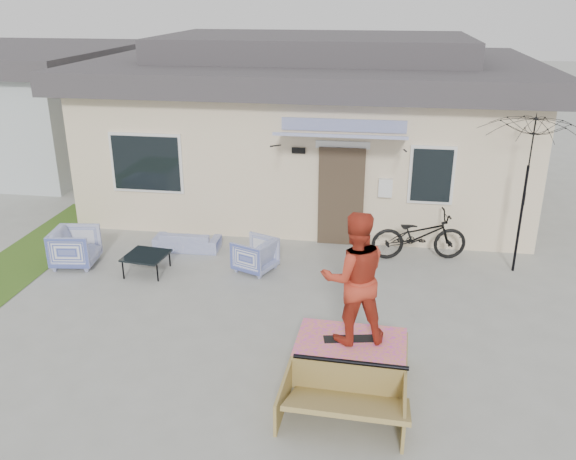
# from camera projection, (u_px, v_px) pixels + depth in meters

# --- Properties ---
(ground) EXTENTS (90.00, 90.00, 0.00)m
(ground) POSITION_uv_depth(u_px,v_px,m) (249.00, 354.00, 8.92)
(ground) COLOR gray
(ground) RESTS_ON ground
(grass_strip) EXTENTS (1.40, 8.00, 0.01)m
(grass_strip) POSITION_uv_depth(u_px,v_px,m) (7.00, 273.00, 11.51)
(grass_strip) COLOR #32551A
(grass_strip) RESTS_ON ground
(house) EXTENTS (10.80, 8.49, 4.10)m
(house) POSITION_uv_depth(u_px,v_px,m) (314.00, 120.00, 15.56)
(house) COLOR beige
(house) RESTS_ON ground
(loveseat) EXTENTS (1.37, 0.44, 0.53)m
(loveseat) POSITION_uv_depth(u_px,v_px,m) (187.00, 237.00, 12.48)
(loveseat) COLOR #3C4AA1
(loveseat) RESTS_ON ground
(armchair_left) EXTENTS (0.85, 0.89, 0.83)m
(armchair_left) POSITION_uv_depth(u_px,v_px,m) (75.00, 245.00, 11.71)
(armchair_left) COLOR #3C4AA1
(armchair_left) RESTS_ON ground
(armchair_right) EXTENTS (0.87, 0.89, 0.71)m
(armchair_right) POSITION_uv_depth(u_px,v_px,m) (255.00, 253.00, 11.51)
(armchair_right) COLOR #3C4AA1
(armchair_right) RESTS_ON ground
(coffee_table) EXTENTS (0.83, 0.83, 0.37)m
(coffee_table) POSITION_uv_depth(u_px,v_px,m) (147.00, 263.00, 11.47)
(coffee_table) COLOR black
(coffee_table) RESTS_ON ground
(bicycle) EXTENTS (1.98, 0.97, 1.21)m
(bicycle) POSITION_uv_depth(u_px,v_px,m) (419.00, 230.00, 11.94)
(bicycle) COLOR black
(bicycle) RESTS_ON ground
(patio_umbrella) EXTENTS (2.44, 2.36, 2.20)m
(patio_umbrella) POSITION_uv_depth(u_px,v_px,m) (526.00, 184.00, 10.97)
(patio_umbrella) COLOR black
(patio_umbrella) RESTS_ON ground
(skate_ramp) EXTENTS (1.59, 2.07, 0.50)m
(skate_ramp) POSITION_uv_depth(u_px,v_px,m) (350.00, 357.00, 8.39)
(skate_ramp) COLOR olive
(skate_ramp) RESTS_ON ground
(skateboard) EXTENTS (0.80, 0.34, 0.05)m
(skateboard) POSITION_uv_depth(u_px,v_px,m) (352.00, 338.00, 8.34)
(skateboard) COLOR black
(skateboard) RESTS_ON skate_ramp
(skater) EXTENTS (1.07, 0.92, 1.87)m
(skater) POSITION_uv_depth(u_px,v_px,m) (354.00, 276.00, 7.99)
(skater) COLOR #B73521
(skater) RESTS_ON skateboard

